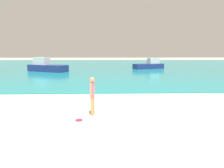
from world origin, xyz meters
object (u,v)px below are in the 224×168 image
at_px(frisbee, 79,120).
at_px(boat_near, 46,67).
at_px(boat_far, 150,65).
at_px(person_standing, 92,94).

bearing_deg(frisbee, boat_near, 109.83).
bearing_deg(frisbee, boat_far, 71.26).
xyz_separation_m(frisbee, boat_near, (-7.38, 20.47, 0.74)).
height_order(person_standing, frisbee, person_standing).
bearing_deg(boat_near, boat_far, 41.54).
bearing_deg(person_standing, frisbee, 163.01).
relative_size(person_standing, frisbee, 5.73).
xyz_separation_m(boat_near, boat_far, (15.81, 4.38, -0.08)).
relative_size(boat_near, boat_far, 1.13).
relative_size(person_standing, boat_near, 0.28).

